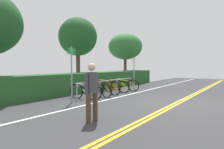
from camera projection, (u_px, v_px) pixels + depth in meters
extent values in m
cube|color=#353538|center=(177.00, 104.00, 7.92)|extent=(32.82, 10.33, 0.05)
cube|color=gold|center=(179.00, 104.00, 7.87)|extent=(29.54, 0.10, 0.00)
cube|color=gold|center=(175.00, 103.00, 7.96)|extent=(29.54, 0.10, 0.00)
cube|color=white|center=(118.00, 97.00, 9.49)|extent=(29.54, 0.12, 0.00)
cylinder|color=#9EA0A5|center=(77.00, 92.00, 8.49)|extent=(0.05, 0.05, 0.72)
cylinder|color=#9EA0A5|center=(99.00, 89.00, 9.74)|extent=(0.05, 0.05, 0.72)
cylinder|color=#9EA0A5|center=(117.00, 86.00, 10.99)|extent=(0.05, 0.05, 0.72)
cylinder|color=#9EA0A5|center=(130.00, 84.00, 12.24)|extent=(0.05, 0.05, 0.72)
cylinder|color=#9EA0A5|center=(109.00, 80.00, 10.35)|extent=(4.59, 0.04, 0.04)
torus|color=black|center=(76.00, 91.00, 9.09)|extent=(0.16, 0.73, 0.72)
torus|color=black|center=(95.00, 92.00, 8.66)|extent=(0.16, 0.73, 0.72)
cylinder|color=silver|center=(83.00, 90.00, 8.92)|extent=(0.11, 0.55, 0.49)
cylinder|color=silver|center=(84.00, 85.00, 8.89)|extent=(0.13, 0.66, 0.07)
cylinder|color=silver|center=(89.00, 91.00, 8.78)|extent=(0.06, 0.16, 0.44)
cylinder|color=silver|center=(91.00, 94.00, 8.73)|extent=(0.09, 0.35, 0.18)
cylinder|color=silver|center=(93.00, 89.00, 8.70)|extent=(0.07, 0.24, 0.31)
cylinder|color=silver|center=(77.00, 88.00, 9.06)|extent=(0.05, 0.13, 0.33)
cube|color=black|center=(90.00, 85.00, 8.74)|extent=(0.11, 0.21, 0.05)
cylinder|color=silver|center=(78.00, 83.00, 9.03)|extent=(0.46, 0.09, 0.03)
torus|color=black|center=(92.00, 89.00, 10.03)|extent=(0.14, 0.67, 0.67)
torus|color=black|center=(107.00, 91.00, 9.34)|extent=(0.14, 0.67, 0.67)
cylinder|color=black|center=(97.00, 88.00, 9.76)|extent=(0.11, 0.59, 0.46)
cylinder|color=black|center=(98.00, 84.00, 9.71)|extent=(0.12, 0.70, 0.07)
cylinder|color=black|center=(102.00, 89.00, 9.53)|extent=(0.06, 0.17, 0.41)
cylinder|color=black|center=(104.00, 92.00, 9.46)|extent=(0.08, 0.38, 0.17)
cylinder|color=black|center=(105.00, 88.00, 9.41)|extent=(0.07, 0.26, 0.28)
cylinder|color=black|center=(92.00, 87.00, 9.98)|extent=(0.05, 0.14, 0.30)
cube|color=black|center=(103.00, 85.00, 9.47)|extent=(0.10, 0.21, 0.05)
cylinder|color=black|center=(93.00, 83.00, 9.94)|extent=(0.46, 0.09, 0.03)
torus|color=black|center=(100.00, 87.00, 10.84)|extent=(0.15, 0.76, 0.76)
torus|color=black|center=(115.00, 88.00, 10.10)|extent=(0.15, 0.76, 0.76)
cylinder|color=orange|center=(105.00, 86.00, 10.56)|extent=(0.11, 0.62, 0.52)
cylinder|color=orange|center=(106.00, 81.00, 10.50)|extent=(0.13, 0.74, 0.07)
cylinder|color=orange|center=(110.00, 86.00, 10.31)|extent=(0.06, 0.18, 0.47)
cylinder|color=orange|center=(112.00, 89.00, 10.23)|extent=(0.09, 0.40, 0.19)
cylinder|color=orange|center=(113.00, 85.00, 10.17)|extent=(0.07, 0.27, 0.32)
cylinder|color=orange|center=(100.00, 84.00, 10.79)|extent=(0.05, 0.15, 0.34)
cube|color=black|center=(111.00, 81.00, 10.25)|extent=(0.10, 0.21, 0.05)
cylinder|color=orange|center=(101.00, 80.00, 10.74)|extent=(0.46, 0.09, 0.03)
torus|color=black|center=(109.00, 86.00, 11.39)|extent=(0.11, 0.69, 0.69)
torus|color=black|center=(124.00, 87.00, 10.91)|extent=(0.11, 0.69, 0.69)
cylinder|color=orange|center=(114.00, 85.00, 11.21)|extent=(0.08, 0.55, 0.47)
cylinder|color=orange|center=(115.00, 81.00, 11.17)|extent=(0.09, 0.65, 0.07)
cylinder|color=orange|center=(119.00, 86.00, 11.05)|extent=(0.05, 0.16, 0.42)
cylinder|color=orange|center=(121.00, 88.00, 11.00)|extent=(0.06, 0.35, 0.18)
cylinder|color=orange|center=(122.00, 85.00, 10.96)|extent=(0.06, 0.24, 0.29)
cylinder|color=orange|center=(110.00, 84.00, 11.36)|extent=(0.05, 0.13, 0.31)
cube|color=black|center=(120.00, 81.00, 11.01)|extent=(0.10, 0.21, 0.05)
cylinder|color=orange|center=(110.00, 80.00, 11.33)|extent=(0.46, 0.07, 0.03)
torus|color=black|center=(116.00, 85.00, 12.10)|extent=(0.18, 0.71, 0.71)
torus|color=black|center=(133.00, 86.00, 11.64)|extent=(0.18, 0.71, 0.71)
cylinder|color=yellow|center=(123.00, 84.00, 11.92)|extent=(0.14, 0.61, 0.49)
cylinder|color=yellow|center=(124.00, 80.00, 11.88)|extent=(0.16, 0.73, 0.07)
cylinder|color=yellow|center=(128.00, 84.00, 11.77)|extent=(0.07, 0.18, 0.44)
cylinder|color=yellow|center=(130.00, 87.00, 11.72)|extent=(0.10, 0.39, 0.18)
cylinder|color=yellow|center=(131.00, 83.00, 11.68)|extent=(0.08, 0.27, 0.30)
cylinder|color=yellow|center=(117.00, 82.00, 12.07)|extent=(0.06, 0.15, 0.32)
cube|color=black|center=(130.00, 80.00, 11.73)|extent=(0.11, 0.21, 0.05)
cylinder|color=yellow|center=(118.00, 79.00, 12.03)|extent=(0.46, 0.11, 0.03)
cylinder|color=#4C3826|center=(95.00, 106.00, 5.45)|extent=(0.14, 0.14, 0.78)
cylinder|color=#4C3826|center=(88.00, 108.00, 5.25)|extent=(0.14, 0.14, 0.78)
cylinder|color=#3F3F47|center=(92.00, 82.00, 5.32)|extent=(0.32, 0.32, 0.55)
sphere|color=beige|center=(92.00, 67.00, 5.30)|extent=(0.21, 0.21, 0.21)
cylinder|color=#3F3F47|center=(97.00, 83.00, 5.48)|extent=(0.09, 0.09, 0.55)
cylinder|color=#3F3F47|center=(86.00, 85.00, 5.17)|extent=(0.09, 0.09, 0.55)
cylinder|color=gray|center=(72.00, 75.00, 8.01)|extent=(0.06, 0.06, 2.26)
cube|color=#198C33|center=(71.00, 51.00, 7.96)|extent=(0.36, 0.09, 0.24)
cylinder|color=gray|center=(134.00, 73.00, 13.01)|extent=(0.06, 0.06, 2.01)
cube|color=white|center=(134.00, 60.00, 12.98)|extent=(0.36, 0.07, 0.24)
cube|color=#235626|center=(96.00, 81.00, 12.78)|extent=(13.59, 1.30, 1.06)
cylinder|color=#473323|center=(78.00, 70.00, 13.88)|extent=(0.27, 0.27, 2.30)
ellipsoid|color=#1C4C21|center=(78.00, 37.00, 13.77)|extent=(2.63, 2.63, 2.61)
cylinder|color=#473323|center=(125.00, 70.00, 17.99)|extent=(0.25, 0.25, 2.13)
ellipsoid|color=#2D6B30|center=(125.00, 47.00, 17.89)|extent=(3.01, 3.01, 2.32)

